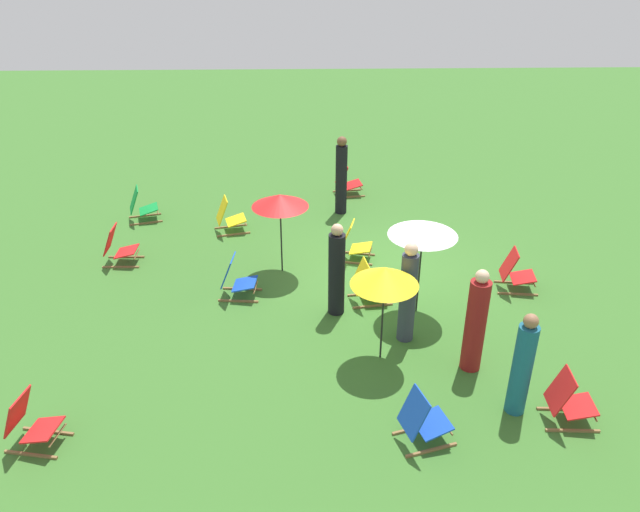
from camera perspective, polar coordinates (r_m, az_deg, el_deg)
name	(u,v)px	position (r m, az deg, el deg)	size (l,w,h in m)	color
ground_plane	(380,277)	(12.55, 5.49, -1.94)	(40.00, 40.00, 0.00)	#386B28
deckchair_0	(31,423)	(9.48, -25.02, -13.71)	(0.61, 0.83, 0.83)	olive
deckchair_1	(347,181)	(16.21, 2.49, 6.86)	(0.59, 0.83, 0.83)	olive
deckchair_2	(515,272)	(12.50, 17.49, -1.44)	(0.56, 0.81, 0.83)	olive
deckchair_3	(236,279)	(11.81, -7.67, -2.10)	(0.55, 0.80, 0.83)	olive
deckchair_4	(141,206)	(15.33, -16.07, 4.42)	(0.66, 0.86, 0.83)	olive
deckchair_5	(354,243)	(13.02, 3.11, 1.18)	(0.64, 0.85, 0.83)	olive
deckchair_6	(568,401)	(9.62, 21.83, -12.22)	(0.52, 0.79, 0.83)	olive
deckchair_7	(423,420)	(8.78, 9.39, -14.66)	(0.67, 0.86, 0.83)	olive
deckchair_8	(118,247)	(13.50, -18.00, 0.78)	(0.49, 0.77, 0.83)	olive
deckchair_9	(229,217)	(14.33, -8.35, 3.57)	(0.65, 0.85, 0.83)	olive
deckchair_10	(368,284)	(11.58, 4.40, -2.58)	(0.59, 0.82, 0.83)	olive
umbrella_0	(385,276)	(9.53, 5.96, -1.84)	(1.07, 1.07, 1.69)	black
umbrella_1	(423,229)	(10.77, 9.45, 2.47)	(1.21, 1.21, 1.80)	black
umbrella_2	(280,201)	(12.06, -3.69, 5.09)	(1.12, 1.12, 1.68)	black
person_0	(476,323)	(9.93, 14.08, -6.01)	(0.40, 0.40, 1.78)	maroon
person_1	(522,367)	(9.31, 18.05, -9.63)	(0.37, 0.37, 1.67)	#195972
person_2	(337,272)	(10.99, 1.53, -1.45)	(0.42, 0.42, 1.77)	black
person_3	(408,294)	(10.37, 8.06, -3.49)	(0.39, 0.39, 1.83)	#333847
person_4	(341,177)	(14.96, 1.97, 7.30)	(0.33, 0.33, 1.92)	black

